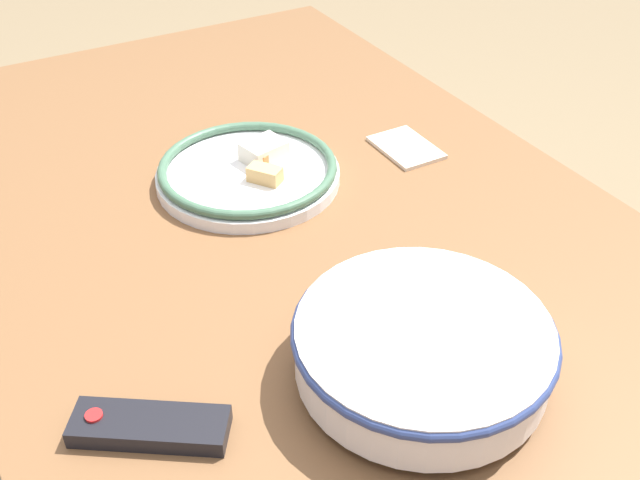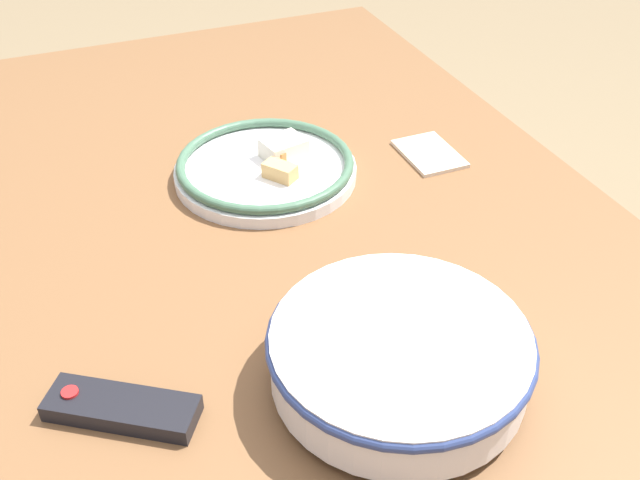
# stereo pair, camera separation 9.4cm
# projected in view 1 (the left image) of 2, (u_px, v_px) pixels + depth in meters

# --- Properties ---
(dining_table) EXTENTS (1.47, 0.86, 0.71)m
(dining_table) POSITION_uv_depth(u_px,v_px,m) (295.00, 266.00, 1.08)
(dining_table) COLOR brown
(dining_table) RESTS_ON ground_plane
(noodle_bowl) EXTENTS (0.27, 0.27, 0.07)m
(noodle_bowl) POSITION_uv_depth(u_px,v_px,m) (422.00, 347.00, 0.78)
(noodle_bowl) COLOR silver
(noodle_bowl) RESTS_ON dining_table
(food_plate) EXTENTS (0.27, 0.27, 0.05)m
(food_plate) POSITION_uv_depth(u_px,v_px,m) (249.00, 171.00, 1.10)
(food_plate) COLOR white
(food_plate) RESTS_ON dining_table
(tv_remote) EXTENTS (0.13, 0.16, 0.02)m
(tv_remote) POSITION_uv_depth(u_px,v_px,m) (150.00, 426.00, 0.74)
(tv_remote) COLOR black
(tv_remote) RESTS_ON dining_table
(folded_napkin) EXTENTS (0.11, 0.08, 0.01)m
(folded_napkin) POSITION_uv_depth(u_px,v_px,m) (406.00, 147.00, 1.19)
(folded_napkin) COLOR beige
(folded_napkin) RESTS_ON dining_table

